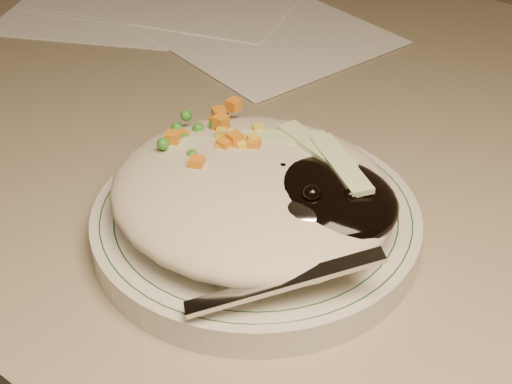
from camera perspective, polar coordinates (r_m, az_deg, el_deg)
The scene contains 5 objects.
desk at distance 0.71m, azimuth 15.26°, elevation -12.09°, with size 1.40×0.70×0.74m.
plate at distance 0.49m, azimuth 0.00°, elevation -2.47°, with size 0.22×0.22×0.02m, color silver.
plate_rim at distance 0.48m, azimuth 0.00°, elevation -1.54°, with size 0.21×0.21×0.00m.
meal at distance 0.47m, azimuth 0.36°, elevation 0.32°, with size 0.21×0.19×0.05m.
papers at distance 0.85m, azimuth -5.56°, elevation 14.53°, with size 0.47×0.36×0.00m.
Camera 1 is at (0.13, 0.91, 1.06)m, focal length 50.00 mm.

